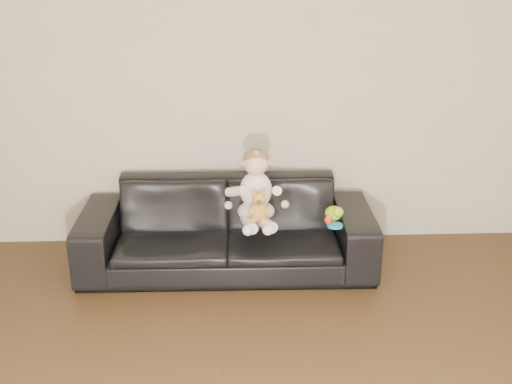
{
  "coord_description": "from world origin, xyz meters",
  "views": [
    {
      "loc": [
        0.05,
        -2.15,
        2.27
      ],
      "look_at": [
        0.24,
        2.15,
        0.64
      ],
      "focal_mm": 45.0,
      "sensor_mm": 36.0,
      "label": 1
    }
  ],
  "objects_px": {
    "baby": "(256,191)",
    "toy_green": "(333,213)",
    "toy_rattle": "(328,220)",
    "toy_blue_disc": "(335,226)",
    "sofa": "(227,227)",
    "teddy_bear": "(259,207)"
  },
  "relations": [
    {
      "from": "baby",
      "to": "toy_green",
      "type": "relative_size",
      "value": 3.59
    },
    {
      "from": "toy_rattle",
      "to": "toy_blue_disc",
      "type": "relative_size",
      "value": 0.55
    },
    {
      "from": "baby",
      "to": "toy_green",
      "type": "xyz_separation_m",
      "value": [
        0.56,
        -0.0,
        -0.18
      ]
    },
    {
      "from": "toy_green",
      "to": "toy_blue_disc",
      "type": "distance_m",
      "value": 0.13
    },
    {
      "from": "sofa",
      "to": "teddy_bear",
      "type": "height_order",
      "value": "teddy_bear"
    },
    {
      "from": "baby",
      "to": "toy_green",
      "type": "bearing_deg",
      "value": -19.03
    },
    {
      "from": "toy_rattle",
      "to": "toy_blue_disc",
      "type": "distance_m",
      "value": 0.07
    },
    {
      "from": "toy_rattle",
      "to": "toy_blue_disc",
      "type": "bearing_deg",
      "value": -48.82
    },
    {
      "from": "teddy_bear",
      "to": "sofa",
      "type": "bearing_deg",
      "value": 104.96
    },
    {
      "from": "teddy_bear",
      "to": "toy_blue_disc",
      "type": "relative_size",
      "value": 2.03
    },
    {
      "from": "toy_rattle",
      "to": "teddy_bear",
      "type": "bearing_deg",
      "value": -170.62
    },
    {
      "from": "sofa",
      "to": "toy_blue_disc",
      "type": "xyz_separation_m",
      "value": [
        0.77,
        -0.25,
        0.11
      ]
    },
    {
      "from": "teddy_bear",
      "to": "toy_rattle",
      "type": "xyz_separation_m",
      "value": [
        0.51,
        0.08,
        -0.15
      ]
    },
    {
      "from": "teddy_bear",
      "to": "toy_rattle",
      "type": "bearing_deg",
      "value": -14.13
    },
    {
      "from": "teddy_bear",
      "to": "toy_blue_disc",
      "type": "distance_m",
      "value": 0.58
    },
    {
      "from": "toy_rattle",
      "to": "sofa",
      "type": "bearing_deg",
      "value": 164.83
    },
    {
      "from": "sofa",
      "to": "toy_green",
      "type": "xyz_separation_m",
      "value": [
        0.78,
        -0.12,
        0.15
      ]
    },
    {
      "from": "baby",
      "to": "toy_blue_disc",
      "type": "height_order",
      "value": "baby"
    },
    {
      "from": "sofa",
      "to": "toy_blue_disc",
      "type": "distance_m",
      "value": 0.82
    },
    {
      "from": "baby",
      "to": "teddy_bear",
      "type": "height_order",
      "value": "baby"
    },
    {
      "from": "teddy_bear",
      "to": "toy_green",
      "type": "relative_size",
      "value": 1.52
    },
    {
      "from": "baby",
      "to": "toy_rattle",
      "type": "xyz_separation_m",
      "value": [
        0.52,
        -0.08,
        -0.21
      ]
    }
  ]
}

